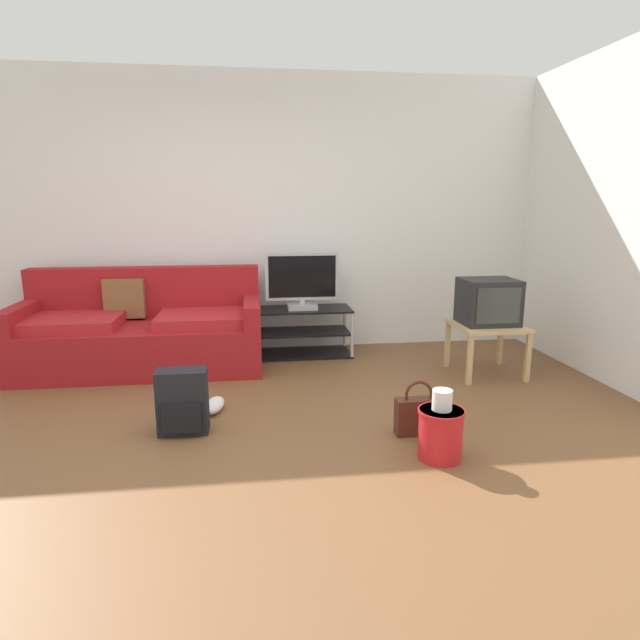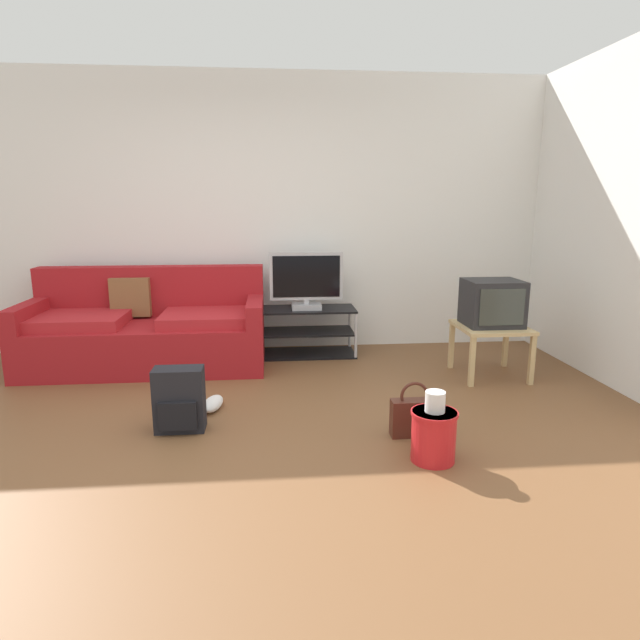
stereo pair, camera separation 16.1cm
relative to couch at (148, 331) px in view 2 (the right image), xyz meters
The scene contains 11 objects.
ground_plane 2.09m from the couch, 65.04° to the right, with size 9.00×9.80×0.02m, color brown.
wall_back 1.47m from the couch, 33.85° to the left, with size 9.00×0.10×2.70m, color white.
couch is the anchor object (origin of this frame).
tv_stand 1.49m from the couch, ahead, with size 0.95×0.44×0.46m.
flat_tv 1.54m from the couch, ahead, with size 0.70×0.22×0.54m.
side_table 3.06m from the couch, 11.25° to the right, with size 0.57×0.57×0.45m.
crt_tv 3.07m from the couch, 10.95° to the right, with size 0.46×0.40×0.39m.
backpack 1.60m from the couch, 70.90° to the right, with size 0.32×0.25×0.42m.
handbag 2.68m from the couch, 40.52° to the right, with size 0.29×0.11×0.36m.
cleaning_bucket 2.93m from the couch, 45.32° to the right, with size 0.27×0.27×0.42m.
sneakers_pair 1.34m from the couch, 63.29° to the right, with size 0.40×0.31×0.09m.
Camera 2 is at (0.27, -3.02, 1.47)m, focal length 30.10 mm.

